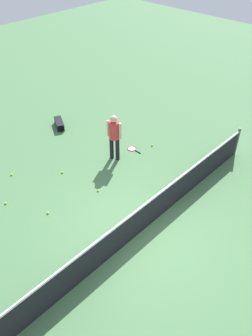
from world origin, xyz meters
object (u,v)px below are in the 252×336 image
Objects in this scene: player_near_side at (114,134)px; tennis_ball_near_player at (98,190)px; tennis_ball_midcourt at (48,213)px; tennis_ball_baseline at (6,203)px; tennis_ball_by_net at (11,174)px; tennis_ball_stray_right at (152,145)px; tennis_ball_stray_left at (62,172)px; tennis_racket_near_player at (132,149)px; equipment_bag at (59,124)px.

player_near_side is 2.02m from tennis_ball_near_player.
tennis_ball_baseline is (0.63, -1.24, 0.00)m from tennis_ball_midcourt.
tennis_ball_by_net and tennis_ball_stray_right have the same top height.
player_near_side is 25.76× the size of tennis_ball_stray_left.
player_near_side is at bearing 158.88° from tennis_ball_stray_left.
player_near_side is 3.39m from tennis_ball_midcourt.
tennis_racket_near_player is at bearing 154.05° from tennis_ball_by_net.
tennis_ball_stray_right is at bearing 113.52° from equipment_bag.
player_near_side is at bearing 90.84° from equipment_bag.
tennis_ball_by_net is at bearing -42.41° from tennis_ball_stray_left.
tennis_ball_midcourt is 4.75m from equipment_bag.
tennis_ball_by_net is 1.00× the size of tennis_ball_baseline.
tennis_ball_baseline is at bearing 31.26° from equipment_bag.
equipment_bag is at bearing -89.16° from player_near_side.
player_near_side is 25.76× the size of tennis_ball_stray_right.
tennis_ball_near_player is at bearing 145.42° from tennis_ball_baseline.
tennis_ball_near_player is 1.00× the size of tennis_ball_baseline.
equipment_bag is at bearing -74.21° from tennis_racket_near_player.
tennis_ball_stray_right is at bearing -172.99° from tennis_ball_near_player.
player_near_side is at bearing -152.03° from tennis_ball_near_player.
tennis_ball_stray_left is 1.00× the size of tennis_ball_stray_right.
equipment_bag is (-1.73, -2.37, 0.11)m from tennis_ball_stray_left.
tennis_ball_midcourt and tennis_ball_baseline have the same top height.
tennis_ball_baseline is (3.84, -0.75, -0.98)m from player_near_side.
tennis_racket_near_player is at bearing 175.70° from player_near_side.
player_near_side is 1.83m from tennis_ball_stray_right.
tennis_ball_midcourt is 1.39m from tennis_ball_baseline.
tennis_ball_stray_left is (0.21, -1.51, 0.00)m from tennis_ball_near_player.
player_near_side is 25.76× the size of tennis_ball_baseline.
tennis_ball_stray_left is at bearing -81.97° from tennis_ball_near_player.
tennis_ball_near_player reaches higher than tennis_racket_near_player.
tennis_ball_near_player is (1.56, 0.83, -0.98)m from player_near_side.
tennis_ball_stray_left is at bearing 137.59° from tennis_ball_by_net.
tennis_racket_near_player is 0.75m from tennis_ball_stray_right.
tennis_ball_stray_right is at bearing 167.29° from tennis_ball_baseline.
tennis_ball_midcourt is 4.69m from tennis_ball_stray_right.
tennis_ball_stray_left is 2.93m from equipment_bag.
tennis_ball_midcourt is at bearing 6.03° from tennis_racket_near_player.
tennis_ball_baseline and tennis_ball_stray_left have the same top height.
tennis_racket_near_player is at bearing -162.29° from tennis_ball_near_player.
player_near_side is 1.30m from tennis_racket_near_player.
tennis_ball_by_net is at bearing 22.96° from equipment_bag.
tennis_racket_near_player is at bearing 170.18° from tennis_ball_baseline.
tennis_racket_near_player is (-0.84, 0.06, -1.00)m from player_near_side.
tennis_racket_near_player is 0.70× the size of equipment_bag.
tennis_ball_by_net is at bearing -61.34° from tennis_ball_near_player.
tennis_ball_near_player and tennis_ball_stray_right have the same top height.
tennis_ball_by_net and tennis_ball_baseline have the same top height.
tennis_racket_near_player is 3.24m from equipment_bag.
equipment_bag reaches higher than tennis_ball_midcourt.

